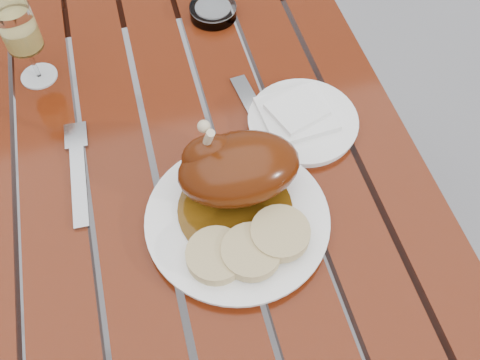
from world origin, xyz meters
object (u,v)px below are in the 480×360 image
object	(u,v)px
ashtray	(213,11)
table	(201,260)
side_plate	(303,122)
wine_glass	(26,45)
dinner_plate	(237,220)

from	to	relation	value
ashtray	table	bearing A→B (deg)	-109.34
side_plate	wine_glass	bearing A→B (deg)	151.97
dinner_plate	ashtray	size ratio (longest dim) A/B	2.95
table	side_plate	world-z (taller)	side_plate
table	ashtray	size ratio (longest dim) A/B	12.04
dinner_plate	ashtray	bearing A→B (deg)	81.33
wine_glass	side_plate	xyz separation A→B (m)	(0.46, -0.24, -0.07)
dinner_plate	ashtray	xyz separation A→B (m)	(0.08, 0.50, 0.00)
table	ashtray	distance (m)	0.55
table	dinner_plate	bearing A→B (deg)	-66.56
wine_glass	ashtray	xyz separation A→B (m)	(0.37, 0.09, -0.07)
table	side_plate	bearing A→B (deg)	10.61
side_plate	ashtray	xyz separation A→B (m)	(-0.09, 0.33, 0.00)
table	wine_glass	world-z (taller)	wine_glass
dinner_plate	side_plate	xyz separation A→B (m)	(0.17, 0.17, -0.00)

